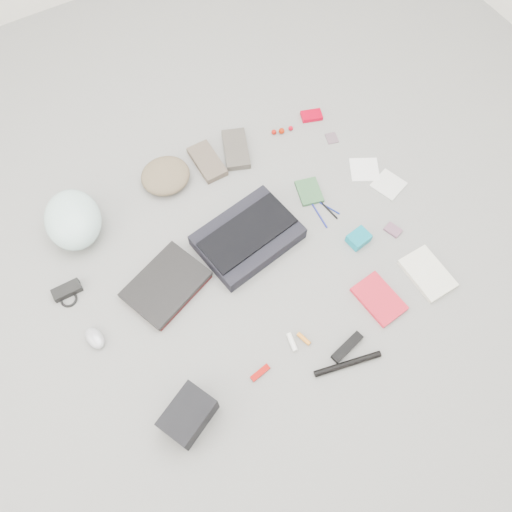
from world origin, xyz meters
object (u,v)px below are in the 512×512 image
camera_bag (188,415)px  book_red (379,299)px  laptop (166,284)px  bike_helmet (73,220)px  messenger_bag (248,237)px  accordion_wallet (359,238)px

camera_bag → book_red: camera_bag is taller
laptop → bike_helmet: size_ratio=1.09×
messenger_bag → bike_helmet: 0.76m
messenger_bag → bike_helmet: (-0.62, 0.43, 0.05)m
bike_helmet → camera_bag: 0.97m
camera_bag → laptop: bearing=48.5°
camera_bag → accordion_wallet: bearing=-7.9°
accordion_wallet → camera_bag: bearing=-171.2°
camera_bag → book_red: bearing=-23.1°
messenger_bag → book_red: size_ratio=2.03×
book_red → accordion_wallet: accordion_wallet is taller
book_red → camera_bag: bearing=175.9°
laptop → camera_bag: size_ratio=1.69×
camera_bag → book_red: 0.90m
messenger_bag → accordion_wallet: size_ratio=4.61×
laptop → bike_helmet: (-0.22, 0.45, 0.06)m
messenger_bag → laptop: messenger_bag is taller
bike_helmet → camera_bag: size_ratio=1.55×
messenger_bag → camera_bag: bearing=-144.9°
messenger_bag → accordion_wallet: bearing=-39.4°
laptop → book_red: bearing=-54.4°
bike_helmet → book_red: (0.95, -0.94, -0.08)m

